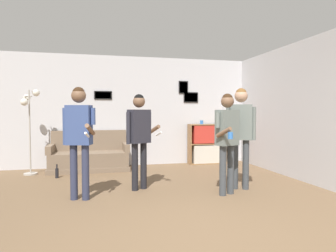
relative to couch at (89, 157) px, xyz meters
The scene contains 12 objects.
ground_plane 4.50m from the couch, 73.78° to the right, with size 20.00×20.00×0.00m, color brown.
wall_back 1.69m from the couch, 18.31° to the left, with size 7.88×0.08×2.70m.
wall_right 4.60m from the couch, 26.00° to the right, with size 0.06×7.10×2.70m.
couch is the anchor object (origin of this frame).
bookshelf 3.00m from the couch, ahead, with size 1.07×0.30×1.02m.
floor_lamp 1.58m from the couch, 168.96° to the right, with size 0.36×0.39×1.81m.
person_player_foreground_left 2.52m from the couch, 92.05° to the right, with size 0.48×0.55×1.70m.
person_player_foreground_center 2.30m from the couch, 66.50° to the right, with size 0.59×0.38×1.63m.
person_watcher_holding_cup 3.51m from the couch, 50.35° to the right, with size 0.47×0.53×1.62m.
person_spectator_near_bookshelf 3.58m from the couch, 42.72° to the right, with size 0.46×0.33×1.73m.
bottle_on_floor 0.98m from the couch, 130.04° to the right, with size 0.07×0.07×0.28m.
drinking_cup 2.90m from the couch, ahead, with size 0.08×0.08×0.10m.
Camera 1 is at (-1.08, -2.74, 1.32)m, focal length 32.00 mm.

